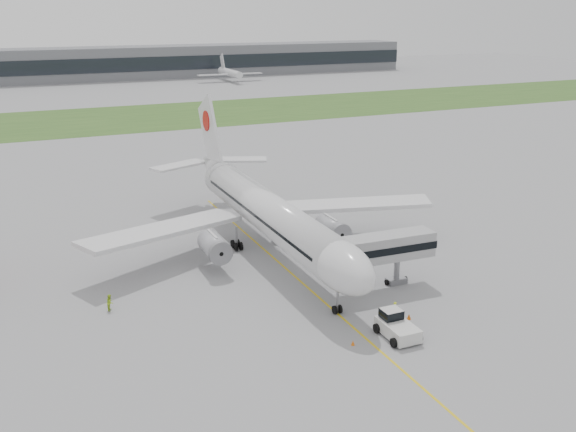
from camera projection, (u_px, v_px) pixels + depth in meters
name	position (u px, v px, depth m)	size (l,w,h in m)	color
ground	(280.00, 264.00, 79.87)	(600.00, 600.00, 0.00)	gray
apron_markings	(297.00, 278.00, 75.53)	(70.00, 70.00, 0.04)	gold
grass_strip	(115.00, 119.00, 184.10)	(600.00, 50.00, 0.02)	#2F541F
terminal_building	(70.00, 65.00, 277.38)	(320.00, 22.30, 14.00)	slate
airliner	(265.00, 210.00, 82.36)	(48.13, 53.95, 17.88)	silver
pushback_tug	(396.00, 325.00, 62.01)	(3.19, 4.68, 2.38)	silver
jet_bridge	(372.00, 250.00, 70.78)	(14.21, 4.05, 6.54)	#9C9C9F
safety_cone_left	(353.00, 343.00, 60.46)	(0.36, 0.36, 0.49)	#D65B0B
safety_cone_right	(409.00, 317.00, 65.48)	(0.45, 0.45, 0.61)	#D65B0B
ground_crew_near	(394.00, 310.00, 65.74)	(0.63, 0.42, 1.73)	#DDF028
ground_crew_far	(110.00, 302.00, 67.31)	(0.87, 0.68, 1.79)	#99C621
distant_aircraft_right	(230.00, 82.00, 277.55)	(28.57, 25.21, 10.92)	silver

